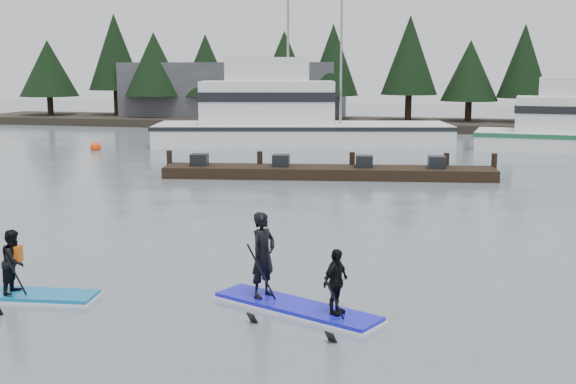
% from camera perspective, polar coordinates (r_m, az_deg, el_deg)
% --- Properties ---
extents(ground, '(160.00, 160.00, 0.00)m').
position_cam_1_polar(ground, '(15.10, -5.47, -7.90)').
color(ground, slate).
rests_on(ground, ground).
extents(far_shore, '(70.00, 8.00, 0.60)m').
position_cam_1_polar(far_shore, '(55.94, 8.84, 5.30)').
color(far_shore, '#2D281E').
rests_on(far_shore, ground).
extents(treeline, '(60.00, 4.00, 8.00)m').
position_cam_1_polar(treeline, '(55.96, 8.83, 4.99)').
color(treeline, black).
rests_on(treeline, ground).
extents(waterfront_building, '(18.00, 6.00, 5.00)m').
position_cam_1_polar(waterfront_building, '(60.59, -4.36, 7.81)').
color(waterfront_building, '#4C4C51').
rests_on(waterfront_building, ground).
extents(fishing_boat_large, '(18.05, 8.74, 9.85)m').
position_cam_1_polar(fishing_boat_large, '(43.38, 0.43, 4.73)').
color(fishing_boat_large, white).
rests_on(fishing_boat_large, ground).
extents(floating_dock, '(13.95, 4.01, 0.46)m').
position_cam_1_polar(floating_dock, '(30.42, 3.20, 1.57)').
color(floating_dock, black).
rests_on(floating_dock, ground).
extents(buoy_a, '(0.59, 0.59, 0.59)m').
position_cam_1_polar(buoy_a, '(41.98, -14.96, 3.21)').
color(buoy_a, '#FF390C').
rests_on(buoy_a, ground).
extents(paddleboard_solo, '(3.31, 1.22, 1.86)m').
position_cam_1_polar(paddleboard_solo, '(15.54, -20.76, -6.20)').
color(paddleboard_solo, '#116CA5').
rests_on(paddleboard_solo, ground).
extents(paddleboard_duo, '(3.49, 2.12, 2.28)m').
position_cam_1_polar(paddleboard_duo, '(13.84, 0.31, -6.89)').
color(paddleboard_duo, '#1616D1').
rests_on(paddleboard_duo, ground).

